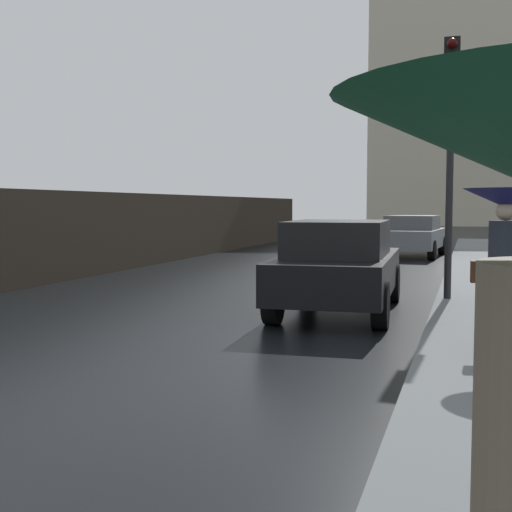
{
  "coord_description": "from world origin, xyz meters",
  "views": [
    {
      "loc": [
        4.53,
        -4.16,
        1.72
      ],
      "look_at": [
        1.6,
        5.22,
        0.99
      ],
      "focal_mm": 48.03,
      "sensor_mm": 36.0,
      "label": 1
    }
  ],
  "objects_px": {
    "traffic_light": "(451,119)",
    "car_black_mid_road": "(339,265)",
    "car_grey_near_kerb": "(413,235)",
    "pedestrian_with_umbrella_far": "(505,224)"
  },
  "relations": [
    {
      "from": "car_black_mid_road",
      "to": "traffic_light",
      "type": "bearing_deg",
      "value": 33.09
    },
    {
      "from": "car_black_mid_road",
      "to": "pedestrian_with_umbrella_far",
      "type": "bearing_deg",
      "value": -53.25
    },
    {
      "from": "traffic_light",
      "to": "pedestrian_with_umbrella_far",
      "type": "bearing_deg",
      "value": -80.05
    },
    {
      "from": "car_grey_near_kerb",
      "to": "car_black_mid_road",
      "type": "bearing_deg",
      "value": -86.46
    },
    {
      "from": "car_black_mid_road",
      "to": "pedestrian_with_umbrella_far",
      "type": "relative_size",
      "value": 2.43
    },
    {
      "from": "car_black_mid_road",
      "to": "traffic_light",
      "type": "relative_size",
      "value": 0.99
    },
    {
      "from": "car_grey_near_kerb",
      "to": "pedestrian_with_umbrella_far",
      "type": "bearing_deg",
      "value": -77.72
    },
    {
      "from": "pedestrian_with_umbrella_far",
      "to": "traffic_light",
      "type": "distance_m",
      "value": 4.43
    },
    {
      "from": "car_grey_near_kerb",
      "to": "pedestrian_with_umbrella_far",
      "type": "xyz_separation_m",
      "value": [
        2.2,
        -15.59,
        0.78
      ]
    },
    {
      "from": "traffic_light",
      "to": "car_black_mid_road",
      "type": "bearing_deg",
      "value": -144.29
    }
  ]
}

